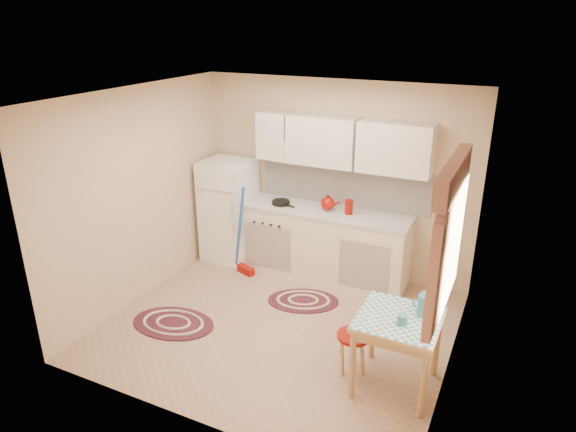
# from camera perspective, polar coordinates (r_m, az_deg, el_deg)

# --- Properties ---
(room_shell) EXTENTS (3.64, 3.60, 2.52)m
(room_shell) POSITION_cam_1_polar(r_m,az_deg,el_deg) (5.26, 1.64, 3.59)
(room_shell) COLOR tan
(room_shell) RESTS_ON ground
(fridge) EXTENTS (0.65, 0.60, 1.40)m
(fridge) POSITION_cam_1_polar(r_m,az_deg,el_deg) (7.09, -6.58, 0.60)
(fridge) COLOR white
(fridge) RESTS_ON ground
(broom) EXTENTS (0.30, 0.21, 1.20)m
(broom) POSITION_cam_1_polar(r_m,az_deg,el_deg) (6.64, -4.86, -1.77)
(broom) COLOR blue
(broom) RESTS_ON ground
(base_cabinets) EXTENTS (2.25, 0.60, 0.88)m
(base_cabinets) POSITION_cam_1_polar(r_m,az_deg,el_deg) (6.66, 3.69, -3.14)
(base_cabinets) COLOR white
(base_cabinets) RESTS_ON ground
(countertop) EXTENTS (2.27, 0.62, 0.04)m
(countertop) POSITION_cam_1_polar(r_m,az_deg,el_deg) (6.49, 3.79, 0.56)
(countertop) COLOR beige
(countertop) RESTS_ON base_cabinets
(frying_pan) EXTENTS (0.30, 0.30, 0.05)m
(frying_pan) POSITION_cam_1_polar(r_m,az_deg,el_deg) (6.64, -0.80, 1.52)
(frying_pan) COLOR black
(frying_pan) RESTS_ON countertop
(red_kettle) EXTENTS (0.22, 0.21, 0.19)m
(red_kettle) POSITION_cam_1_polar(r_m,az_deg,el_deg) (6.42, 4.43, 1.41)
(red_kettle) COLOR #8C0C05
(red_kettle) RESTS_ON countertop
(red_canister) EXTENTS (0.12, 0.12, 0.16)m
(red_canister) POSITION_cam_1_polar(r_m,az_deg,el_deg) (6.34, 6.78, 0.91)
(red_canister) COLOR #8C0C05
(red_canister) RESTS_ON countertop
(table) EXTENTS (0.72, 0.72, 0.72)m
(table) POSITION_cam_1_polar(r_m,az_deg,el_deg) (4.91, 11.91, -14.58)
(table) COLOR tan
(table) RESTS_ON ground
(stool) EXTENTS (0.38, 0.38, 0.42)m
(stool) POSITION_cam_1_polar(r_m,az_deg,el_deg) (5.09, 7.21, -14.87)
(stool) COLOR #8C0C05
(stool) RESTS_ON ground
(coffee_pot) EXTENTS (0.16, 0.14, 0.28)m
(coffee_pot) POSITION_cam_1_polar(r_m,az_deg,el_deg) (4.71, 14.95, -9.26)
(coffee_pot) COLOR #2B6D85
(coffee_pot) RESTS_ON table
(mug) EXTENTS (0.09, 0.09, 0.10)m
(mug) POSITION_cam_1_polar(r_m,az_deg,el_deg) (4.59, 12.57, -11.23)
(mug) COLOR #2B6D85
(mug) RESTS_ON table
(rug_center) EXTENTS (1.00, 0.83, 0.02)m
(rug_center) POSITION_cam_1_polar(r_m,az_deg,el_deg) (6.24, 1.70, -9.39)
(rug_center) COLOR maroon
(rug_center) RESTS_ON ground
(rug_left) EXTENTS (1.02, 0.74, 0.02)m
(rug_left) POSITION_cam_1_polar(r_m,az_deg,el_deg) (5.97, -12.63, -11.54)
(rug_left) COLOR maroon
(rug_left) RESTS_ON ground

